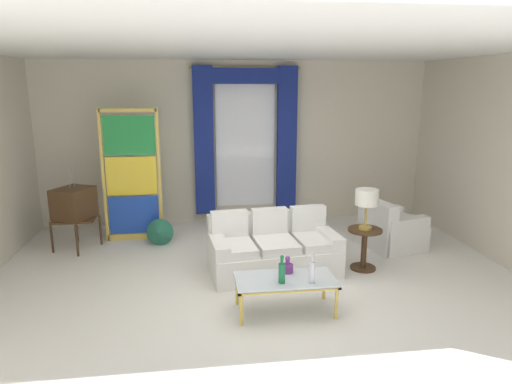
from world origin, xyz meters
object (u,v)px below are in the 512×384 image
(bottle_amber_squat, at_px, (282,272))
(round_side_table, at_px, (364,245))
(couch_white_long, at_px, (272,250))
(bottle_crystal_tall, at_px, (312,271))
(armchair_white, at_px, (390,231))
(peacock_figurine, at_px, (160,233))
(table_lamp_brass, at_px, (367,199))
(coffee_table, at_px, (285,282))
(bottle_blue_decanter, at_px, (288,267))
(vintage_tv, at_px, (74,205))
(stained_glass_divider, at_px, (132,179))

(bottle_amber_squat, xyz_separation_m, round_side_table, (1.42, 1.20, -0.19))
(couch_white_long, height_order, bottle_crystal_tall, couch_white_long)
(armchair_white, relative_size, peacock_figurine, 1.64)
(peacock_figurine, distance_m, table_lamp_brass, 3.33)
(bottle_crystal_tall, relative_size, armchair_white, 0.35)
(coffee_table, distance_m, bottle_blue_decanter, 0.20)
(coffee_table, xyz_separation_m, bottle_blue_decanter, (0.06, 0.16, 0.11))
(coffee_table, bearing_deg, peacock_figurine, 123.33)
(armchair_white, bearing_deg, bottle_crystal_tall, -131.81)
(peacock_figurine, bearing_deg, couch_white_long, -36.14)
(round_side_table, bearing_deg, vintage_tv, 161.71)
(bottle_crystal_tall, xyz_separation_m, vintage_tv, (-3.17, 2.65, 0.18))
(bottle_blue_decanter, distance_m, armchair_white, 2.65)
(couch_white_long, distance_m, bottle_blue_decanter, 1.07)
(bottle_crystal_tall, height_order, bottle_amber_squat, bottle_crystal_tall)
(bottle_blue_decanter, distance_m, round_side_table, 1.60)
(peacock_figurine, bearing_deg, round_side_table, -24.35)
(bottle_crystal_tall, bearing_deg, round_side_table, 48.95)
(round_side_table, xyz_separation_m, table_lamp_brass, (-0.00, -0.00, 0.67))
(bottle_crystal_tall, height_order, round_side_table, bottle_crystal_tall)
(coffee_table, relative_size, armchair_white, 1.17)
(couch_white_long, distance_m, armchair_white, 2.12)
(bottle_crystal_tall, bearing_deg, vintage_tv, 140.06)
(bottle_blue_decanter, bearing_deg, stained_glass_divider, 128.12)
(bottle_blue_decanter, relative_size, bottle_crystal_tall, 0.60)
(bottle_crystal_tall, bearing_deg, armchair_white, 48.19)
(bottle_blue_decanter, xyz_separation_m, bottle_crystal_tall, (0.21, -0.32, 0.07))
(vintage_tv, bearing_deg, round_side_table, -18.29)
(bottle_blue_decanter, relative_size, round_side_table, 0.35)
(couch_white_long, xyz_separation_m, coffee_table, (-0.06, -1.22, 0.07))
(peacock_figurine, xyz_separation_m, round_side_table, (2.95, -1.33, 0.14))
(vintage_tv, relative_size, round_side_table, 2.26)
(coffee_table, distance_m, stained_glass_divider, 3.55)
(armchair_white, relative_size, round_side_table, 1.65)
(bottle_crystal_tall, distance_m, table_lamp_brass, 1.72)
(coffee_table, xyz_separation_m, bottle_amber_squat, (-0.06, -0.11, 0.17))
(round_side_table, bearing_deg, bottle_blue_decanter, -144.46)
(stained_glass_divider, bearing_deg, couch_white_long, -37.57)
(vintage_tv, bearing_deg, stained_glass_divider, 20.72)
(peacock_figurine, bearing_deg, table_lamp_brass, -24.35)
(table_lamp_brass, bearing_deg, peacock_figurine, 155.65)
(stained_glass_divider, bearing_deg, round_side_table, -27.14)
(bottle_crystal_tall, relative_size, bottle_amber_squat, 1.05)
(peacock_figurine, relative_size, table_lamp_brass, 1.05)
(armchair_white, height_order, peacock_figurine, armchair_white)
(vintage_tv, distance_m, table_lamp_brass, 4.49)
(armchair_white, bearing_deg, table_lamp_brass, -133.00)
(bottle_crystal_tall, xyz_separation_m, armchair_white, (1.81, 2.02, -0.26))
(peacock_figurine, relative_size, round_side_table, 1.01)
(armchair_white, distance_m, stained_glass_divider, 4.29)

